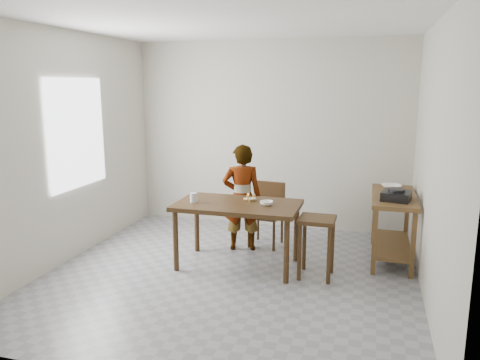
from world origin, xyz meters
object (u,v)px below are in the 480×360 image
(dining_table, at_px, (238,235))
(prep_counter, at_px, (392,227))
(dining_chair, at_px, (266,215))
(child, at_px, (242,198))
(stool, at_px, (316,247))

(dining_table, distance_m, prep_counter, 1.86)
(dining_table, xyz_separation_m, prep_counter, (1.72, 0.70, 0.03))
(dining_table, distance_m, dining_chair, 0.80)
(prep_counter, relative_size, child, 0.89)
(prep_counter, height_order, child, child)
(prep_counter, xyz_separation_m, stool, (-0.81, -0.77, -0.06))
(prep_counter, xyz_separation_m, dining_chair, (-1.56, 0.08, 0.01))
(stool, bearing_deg, prep_counter, 43.56)
(dining_table, bearing_deg, prep_counter, 22.15)
(prep_counter, bearing_deg, dining_table, -157.85)
(dining_table, xyz_separation_m, child, (-0.10, 0.56, 0.30))
(prep_counter, height_order, stool, prep_counter)
(dining_chair, relative_size, stool, 1.22)
(dining_chair, distance_m, stool, 1.14)
(dining_table, bearing_deg, child, 100.55)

